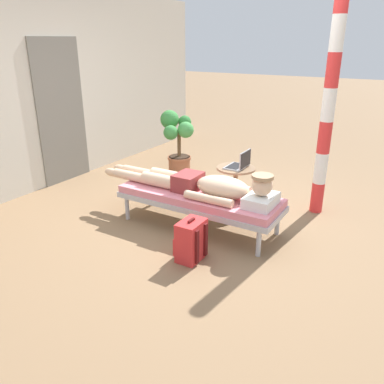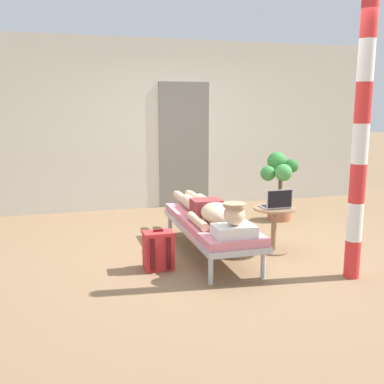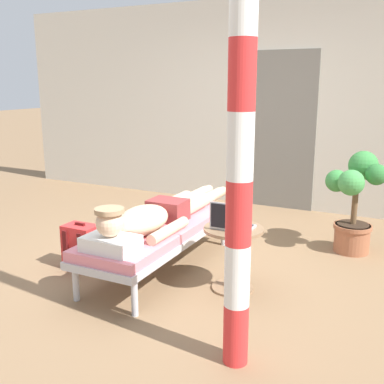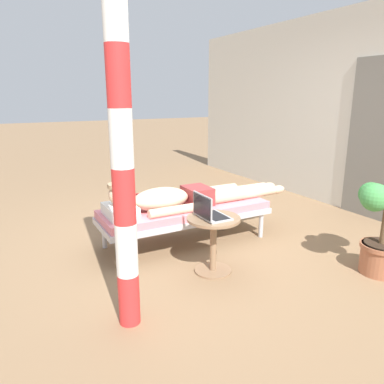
{
  "view_description": "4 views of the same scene",
  "coord_description": "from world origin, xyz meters",
  "px_view_note": "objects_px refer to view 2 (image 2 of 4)",
  "views": [
    {
      "loc": [
        -3.61,
        -2.07,
        2.0
      ],
      "look_at": [
        -0.36,
        -0.11,
        0.52
      ],
      "focal_mm": 36.61,
      "sensor_mm": 36.0,
      "label": 1
    },
    {
      "loc": [
        -1.65,
        -4.68,
        1.66
      ],
      "look_at": [
        -0.24,
        0.23,
        0.68
      ],
      "focal_mm": 41.96,
      "sensor_mm": 36.0,
      "label": 2
    },
    {
      "loc": [
        1.88,
        -3.42,
        1.65
      ],
      "look_at": [
        0.09,
        0.16,
        0.69
      ],
      "focal_mm": 43.14,
      "sensor_mm": 36.0,
      "label": 3
    },
    {
      "loc": [
        3.26,
        -1.8,
        1.58
      ],
      "look_at": [
        -0.07,
        -0.0,
        0.57
      ],
      "focal_mm": 34.48,
      "sensor_mm": 36.0,
      "label": 4
    }
  ],
  "objects_px": {
    "person_reclining": "(212,211)",
    "side_table": "(274,222)",
    "backpack": "(158,251)",
    "laptop": "(277,203)",
    "porch_post": "(360,144)",
    "lounge_chair": "(210,225)",
    "potted_plant": "(279,184)"
  },
  "relations": [
    {
      "from": "laptop",
      "to": "porch_post",
      "type": "bearing_deg",
      "value": -66.33
    },
    {
      "from": "person_reclining",
      "to": "porch_post",
      "type": "relative_size",
      "value": 0.83
    },
    {
      "from": "laptop",
      "to": "lounge_chair",
      "type": "bearing_deg",
      "value": 168.48
    },
    {
      "from": "potted_plant",
      "to": "porch_post",
      "type": "distance_m",
      "value": 2.44
    },
    {
      "from": "porch_post",
      "to": "lounge_chair",
      "type": "bearing_deg",
      "value": 137.44
    },
    {
      "from": "person_reclining",
      "to": "laptop",
      "type": "distance_m",
      "value": 0.75
    },
    {
      "from": "backpack",
      "to": "porch_post",
      "type": "height_order",
      "value": "porch_post"
    },
    {
      "from": "lounge_chair",
      "to": "porch_post",
      "type": "height_order",
      "value": "porch_post"
    },
    {
      "from": "potted_plant",
      "to": "lounge_chair",
      "type": "bearing_deg",
      "value": -139.82
    },
    {
      "from": "backpack",
      "to": "lounge_chair",
      "type": "bearing_deg",
      "value": 23.66
    },
    {
      "from": "person_reclining",
      "to": "side_table",
      "type": "relative_size",
      "value": 4.15
    },
    {
      "from": "lounge_chair",
      "to": "backpack",
      "type": "height_order",
      "value": "backpack"
    },
    {
      "from": "laptop",
      "to": "backpack",
      "type": "bearing_deg",
      "value": -174.38
    },
    {
      "from": "potted_plant",
      "to": "side_table",
      "type": "bearing_deg",
      "value": -118.83
    },
    {
      "from": "backpack",
      "to": "porch_post",
      "type": "bearing_deg",
      "value": -22.7
    },
    {
      "from": "backpack",
      "to": "laptop",
      "type": "bearing_deg",
      "value": 5.62
    },
    {
      "from": "person_reclining",
      "to": "backpack",
      "type": "relative_size",
      "value": 5.12
    },
    {
      "from": "backpack",
      "to": "potted_plant",
      "type": "bearing_deg",
      "value": 35.74
    },
    {
      "from": "lounge_chair",
      "to": "potted_plant",
      "type": "xyz_separation_m",
      "value": [
        1.48,
        1.25,
        0.19
      ]
    },
    {
      "from": "laptop",
      "to": "backpack",
      "type": "relative_size",
      "value": 0.73
    },
    {
      "from": "laptop",
      "to": "backpack",
      "type": "distance_m",
      "value": 1.45
    },
    {
      "from": "laptop",
      "to": "backpack",
      "type": "height_order",
      "value": "laptop"
    },
    {
      "from": "person_reclining",
      "to": "potted_plant",
      "type": "relative_size",
      "value": 2.2
    },
    {
      "from": "potted_plant",
      "to": "backpack",
      "type": "bearing_deg",
      "value": -144.26
    },
    {
      "from": "side_table",
      "to": "potted_plant",
      "type": "xyz_separation_m",
      "value": [
        0.74,
        1.35,
        0.18
      ]
    },
    {
      "from": "person_reclining",
      "to": "backpack",
      "type": "height_order",
      "value": "person_reclining"
    },
    {
      "from": "porch_post",
      "to": "side_table",
      "type": "bearing_deg",
      "value": 112.5
    },
    {
      "from": "lounge_chair",
      "to": "backpack",
      "type": "bearing_deg",
      "value": -156.34
    },
    {
      "from": "person_reclining",
      "to": "backpack",
      "type": "bearing_deg",
      "value": -160.39
    },
    {
      "from": "side_table",
      "to": "backpack",
      "type": "distance_m",
      "value": 1.41
    },
    {
      "from": "person_reclining",
      "to": "laptop",
      "type": "bearing_deg",
      "value": -7.46
    },
    {
      "from": "lounge_chair",
      "to": "potted_plant",
      "type": "distance_m",
      "value": 1.94
    }
  ]
}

